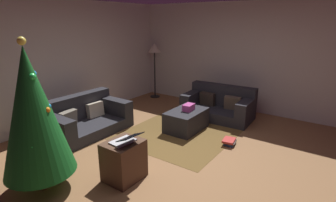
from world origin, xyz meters
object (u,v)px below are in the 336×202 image
Objects in this scene: side_table at (124,160)px; book_stack at (229,142)px; christmas_tree at (33,112)px; couch_left at (84,118)px; gift_box at (189,107)px; corner_lamp at (154,52)px; tv_remote at (191,108)px; laptop at (126,140)px; couch_right at (219,105)px; ottoman at (186,120)px.

side_table is 2.05m from book_stack.
christmas_tree is at bearing 138.15° from side_table.
couch_left reaches higher than gift_box.
christmas_tree reaches higher than book_stack.
gift_box is 2.69m from corner_lamp.
christmas_tree is 1.29× the size of corner_lamp.
christmas_tree is 3.51× the size of side_table.
gift_box is 0.17× the size of corner_lamp.
tv_remote is 0.39× the size of laptop.
tv_remote is 2.25m from laptop.
corner_lamp is (3.58, 2.24, 1.03)m from side_table.
ottoman is (-1.09, 0.22, -0.07)m from couch_right.
side_table is at bearing -165.81° from tv_remote.
ottoman is 1.58× the size of side_table.
ottoman is 2.03m from side_table.
couch_left reaches higher than tv_remote.
laptop is (-0.77, -1.90, 0.35)m from couch_left.
tv_remote is at bearing 71.16° from book_stack.
christmas_tree reaches higher than laptop.
ottoman is 5.60× the size of tv_remote.
corner_lamp reaches higher than book_stack.
christmas_tree reaches higher than couch_right.
christmas_tree reaches higher than side_table.
couch_right is at bearing -10.55° from christmas_tree.
couch_right is at bearing -5.26° from tv_remote.
corner_lamp is (1.52, 2.05, 0.84)m from gift_box.
couch_right is 5.25× the size of book_stack.
couch_right is at bearing 142.05° from couch_left.
corner_lamp reaches higher than tv_remote.
gift_box is at bearing 128.46° from couch_left.
couch_right is at bearing -0.22° from side_table.
corner_lamp is (3.58, 2.30, 0.69)m from laptop.
couch_right is 2.78× the size of side_table.
corner_lamp is (1.56, 2.03, 1.11)m from ottoman.
gift_box is 1.61× the size of tv_remote.
couch_right is (2.34, -1.86, 0.01)m from couch_left.
couch_left is at bearing 128.02° from gift_box.
couch_right is 1.11m from ottoman.
tv_remote is 2.23m from side_table.
book_stack is (-0.19, -0.99, -0.42)m from gift_box.
christmas_tree is at bearing 169.82° from ottoman.
tv_remote is (0.16, 0.02, -0.05)m from gift_box.
tv_remote is 0.08× the size of christmas_tree.
ottoman is 2.79m from corner_lamp.
book_stack is at bearing -100.69° from gift_box.
christmas_tree reaches higher than couch_left.
gift_box reaches higher than book_stack.
couch_right is 6.11× the size of gift_box.
couch_left is 0.82× the size of christmas_tree.
side_table is (-0.76, -1.84, 0.01)m from couch_left.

